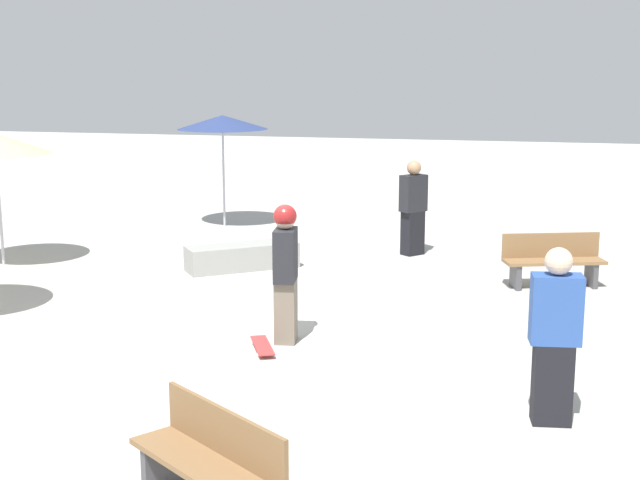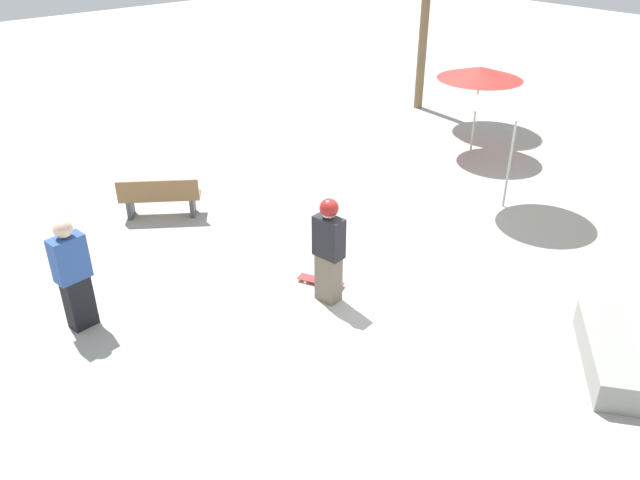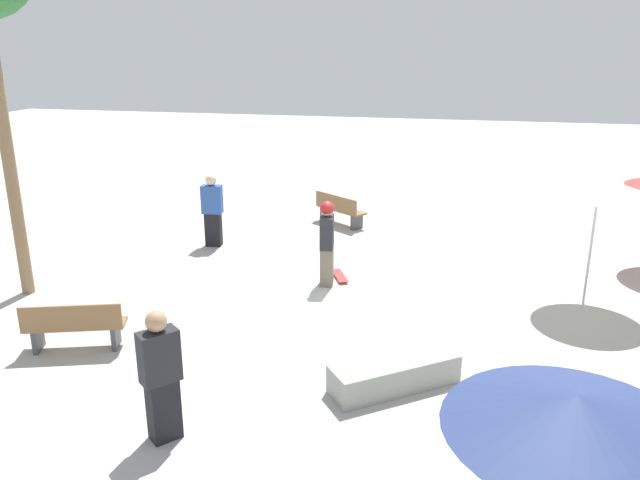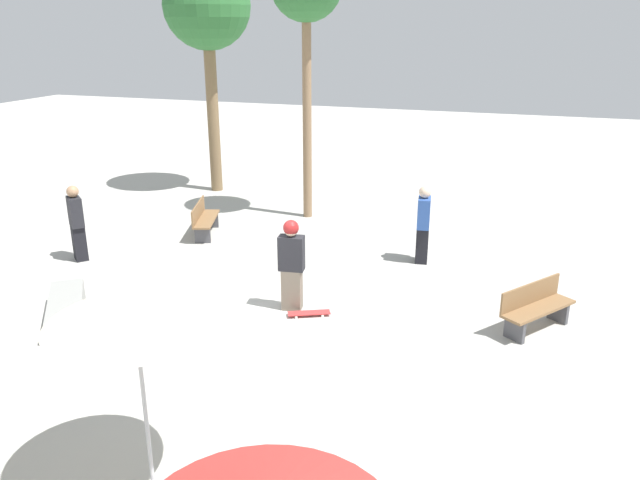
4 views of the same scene
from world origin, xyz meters
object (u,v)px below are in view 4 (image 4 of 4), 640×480
skater_main (292,262)px  bench_far (536,307)px  bench_near (204,219)px  bystander_watching (423,225)px  palm_tree_center_left (207,9)px  shade_umbrella_cream (134,309)px  skateboard (309,313)px  bystander_far (77,223)px  concrete_ledge (66,310)px

skater_main → bench_far: skater_main is taller
bench_near → bystander_watching: size_ratio=0.92×
palm_tree_center_left → skater_main: bearing=36.2°
bystander_watching → palm_tree_center_left: bearing=52.5°
shade_umbrella_cream → palm_tree_center_left: bearing=-155.7°
skater_main → skateboard: (0.19, 0.41, -0.91)m
bench_far → shade_umbrella_cream: bearing=-1.0°
bystander_watching → skateboard: bearing=149.0°
palm_tree_center_left → bystander_watching: 9.87m
bystander_far → skater_main: bearing=31.7°
skateboard → shade_umbrella_cream: shade_umbrella_cream is taller
bench_near → bench_far: size_ratio=1.07×
bystander_far → bench_far: bearing=39.1°
concrete_ledge → bystander_watching: bystander_watching is taller
skateboard → concrete_ledge: (1.63, -4.18, 0.16)m
skateboard → shade_umbrella_cream: size_ratio=0.32×
shade_umbrella_cream → skateboard: bearing=177.0°
concrete_ledge → bystander_far: size_ratio=1.08×
bench_near → shade_umbrella_cream: bearing=6.2°
bench_near → shade_umbrella_cream: 9.53m
skater_main → shade_umbrella_cream: (5.08, 0.16, 1.36)m
bench_near → bystander_far: size_ratio=0.94×
concrete_ledge → bench_far: 8.55m
bench_near → bystander_far: bystander_far is taller
skateboard → palm_tree_center_left: size_ratio=0.11×
skateboard → shade_umbrella_cream: 5.39m
skateboard → shade_umbrella_cream: (4.88, -0.25, 2.27)m
bench_near → palm_tree_center_left: palm_tree_center_left is taller
bench_far → concrete_ledge: bearing=-37.6°
skater_main → palm_tree_center_left: size_ratio=0.26×
palm_tree_center_left → bystander_far: bearing=-0.3°
bench_far → bystander_watching: size_ratio=0.86×
bench_far → bystander_watching: bearing=-101.1°
palm_tree_center_left → bench_far: bearing=54.9°
concrete_ledge → bench_near: size_ratio=1.15×
shade_umbrella_cream → bystander_watching: (-8.36, 1.77, -1.43)m
concrete_ledge → bench_near: bench_near is taller
bench_near → bench_far: bearing=52.6°
skater_main → bench_near: 5.09m
skateboard → bench_near: bearing=113.7°
concrete_ledge → palm_tree_center_left: size_ratio=0.27×
bystander_far → skateboard: bearing=30.5°
palm_tree_center_left → skateboard: bearing=37.5°
skateboard → bench_near: bench_near is taller
skater_main → bystander_far: bearing=163.1°
shade_umbrella_cream → palm_tree_center_left: 14.33m
skater_main → skateboard: skater_main is taller
palm_tree_center_left → bystander_far: size_ratio=3.98×
skateboard → bystander_far: 6.19m
bench_far → bystander_watching: bystander_watching is taller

